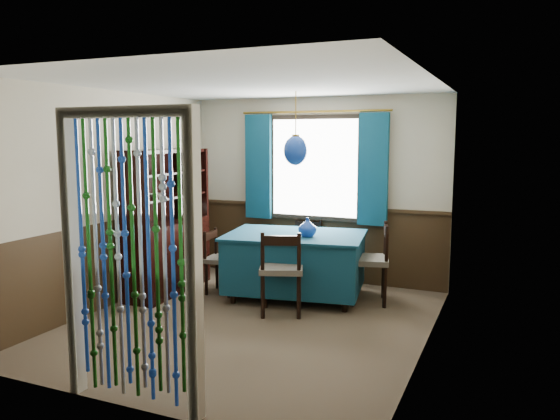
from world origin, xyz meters
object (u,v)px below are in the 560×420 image
at_px(pendant_lamp, 296,150).
at_px(chair_left, 220,259).
at_px(sideboard, 166,243).
at_px(chair_near, 281,270).
at_px(chair_far, 306,250).
at_px(chair_right, 371,261).
at_px(bowl_shelf, 157,195).
at_px(dining_table, 295,261).
at_px(vase_sideboard, 185,210).
at_px(vase_table, 307,228).

bearing_deg(pendant_lamp, chair_left, -169.17).
relative_size(sideboard, pendant_lamp, 2.08).
distance_m(chair_near, chair_far, 1.40).
xyz_separation_m(chair_right, bowl_shelf, (-2.47, -0.80, 0.76)).
distance_m(dining_table, chair_far, 0.73).
xyz_separation_m(pendant_lamp, bowl_shelf, (-1.56, -0.63, -0.54)).
bearing_deg(chair_right, pendant_lamp, 85.96).
relative_size(dining_table, chair_far, 2.15).
xyz_separation_m(pendant_lamp, vase_sideboard, (-1.56, -0.03, -0.80)).
relative_size(chair_right, bowl_shelf, 4.60).
distance_m(dining_table, chair_near, 0.67).
height_order(sideboard, vase_table, sideboard).
bearing_deg(chair_near, dining_table, 77.67).
bearing_deg(chair_left, bowl_shelf, -59.37).
height_order(chair_left, vase_sideboard, vase_sideboard).
bearing_deg(chair_left, pendant_lamp, 95.25).
height_order(chair_near, vase_table, vase_table).
height_order(chair_left, bowl_shelf, bowl_shelf).
relative_size(vase_table, vase_sideboard, 1.08).
height_order(chair_right, vase_table, vase_table).
relative_size(pendant_lamp, vase_sideboard, 4.53).
bearing_deg(vase_sideboard, chair_right, 4.65).
xyz_separation_m(vase_table, vase_sideboard, (-1.76, 0.08, 0.10)).
xyz_separation_m(chair_far, chair_right, (1.03, -0.54, 0.06)).
bearing_deg(bowl_shelf, vase_sideboard, 90.00).
bearing_deg(sideboard, vase_sideboard, 78.52).
distance_m(chair_near, vase_sideboard, 1.84).
relative_size(chair_near, vase_sideboard, 4.95).
distance_m(dining_table, bowl_shelf, 1.86).
height_order(chair_left, sideboard, sideboard).
height_order(bowl_shelf, vase_sideboard, bowl_shelf).
relative_size(chair_near, bowl_shelf, 4.57).
bearing_deg(chair_right, bowl_shelf, 93.18).
bearing_deg(bowl_shelf, pendant_lamp, 21.94).
bearing_deg(pendant_lamp, dining_table, 69.44).
xyz_separation_m(chair_near, vase_table, (0.10, 0.56, 0.39)).
distance_m(chair_left, pendant_lamp, 1.68).
bearing_deg(bowl_shelf, chair_right, 17.99).
height_order(sideboard, vase_sideboard, sideboard).
bearing_deg(bowl_shelf, chair_near, -1.09).
bearing_deg(chair_far, pendant_lamp, 90.27).
relative_size(chair_near, chair_left, 1.18).
distance_m(chair_left, chair_right, 1.89).
height_order(chair_right, sideboard, sideboard).
relative_size(chair_far, pendant_lamp, 0.97).
bearing_deg(chair_right, chair_left, 85.99).
height_order(dining_table, vase_sideboard, vase_sideboard).
relative_size(chair_far, vase_table, 4.04).
height_order(dining_table, pendant_lamp, pendant_lamp).
distance_m(dining_table, vase_table, 0.49).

